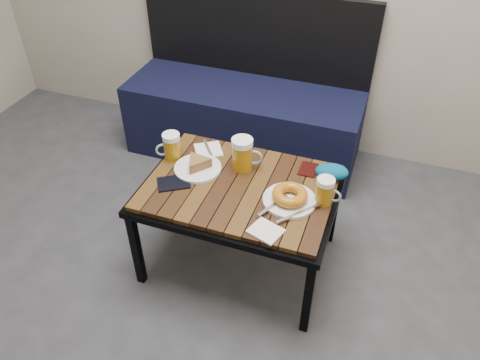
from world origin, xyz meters
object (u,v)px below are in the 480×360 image
(bench, at_px, (244,113))
(passport_navy, at_px, (174,183))
(plate_bagel, at_px, (290,197))
(passport_burgundy, at_px, (308,169))
(cafe_table, at_px, (240,193))
(beer_mug_right, at_px, (325,191))
(beer_mug_left, at_px, (171,146))
(beer_mug_centre, at_px, (243,154))
(plate_pie, at_px, (198,165))
(knit_pouch, at_px, (332,172))

(bench, bearing_deg, passport_navy, -89.37)
(plate_bagel, xyz_separation_m, passport_burgundy, (0.02, 0.24, -0.02))
(cafe_table, height_order, beer_mug_right, beer_mug_right)
(beer_mug_left, xyz_separation_m, passport_burgundy, (0.62, 0.12, -0.06))
(beer_mug_centre, bearing_deg, plate_pie, -168.10)
(beer_mug_centre, distance_m, plate_bagel, 0.30)
(bench, distance_m, knit_pouch, 0.98)
(plate_pie, bearing_deg, plate_bagel, -9.43)
(bench, distance_m, beer_mug_right, 1.12)
(beer_mug_left, height_order, knit_pouch, beer_mug_left)
(cafe_table, relative_size, plate_bagel, 3.16)
(cafe_table, xyz_separation_m, beer_mug_right, (0.36, 0.01, 0.10))
(plate_pie, xyz_separation_m, passport_burgundy, (0.47, 0.17, -0.02))
(passport_navy, bearing_deg, plate_bagel, 63.65)
(cafe_table, height_order, knit_pouch, knit_pouch)
(passport_burgundy, bearing_deg, knit_pouch, -10.54)
(beer_mug_right, bearing_deg, knit_pouch, 97.50)
(beer_mug_centre, xyz_separation_m, beer_mug_right, (0.39, -0.11, -0.02))
(cafe_table, bearing_deg, passport_burgundy, 38.96)
(beer_mug_left, height_order, passport_burgundy, beer_mug_left)
(beer_mug_right, bearing_deg, passport_navy, -164.54)
(plate_pie, height_order, passport_burgundy, plate_pie)
(plate_bagel, relative_size, passport_burgundy, 2.49)
(plate_pie, height_order, plate_bagel, plate_bagel)
(beer_mug_right, bearing_deg, plate_pie, -176.00)
(beer_mug_right, xyz_separation_m, passport_burgundy, (-0.11, 0.19, -0.06))
(plate_bagel, height_order, passport_burgundy, plate_bagel)
(beer_mug_centre, relative_size, plate_pie, 0.72)
(plate_pie, bearing_deg, beer_mug_centre, 23.55)
(knit_pouch, bearing_deg, passport_burgundy, 169.72)
(beer_mug_right, xyz_separation_m, passport_navy, (-0.64, -0.10, -0.06))
(bench, distance_m, passport_burgundy, 0.89)
(plate_bagel, bearing_deg, cafe_table, 171.46)
(bench, distance_m, plate_pie, 0.88)
(plate_pie, distance_m, passport_navy, 0.14)
(passport_navy, xyz_separation_m, passport_burgundy, (0.53, 0.29, -0.00))
(cafe_table, distance_m, beer_mug_left, 0.39)
(bench, height_order, beer_mug_left, bench)
(bench, relative_size, plate_bagel, 5.26)
(beer_mug_left, relative_size, passport_burgundy, 1.21)
(beer_mug_left, distance_m, passport_burgundy, 0.63)
(passport_navy, relative_size, passport_burgundy, 1.29)
(beer_mug_left, relative_size, plate_bagel, 0.48)
(passport_navy, bearing_deg, beer_mug_right, 66.54)
(passport_burgundy, xyz_separation_m, knit_pouch, (0.11, -0.02, 0.03))
(cafe_table, relative_size, beer_mug_right, 7.01)
(beer_mug_left, height_order, plate_bagel, beer_mug_left)
(beer_mug_centre, xyz_separation_m, plate_bagel, (0.26, -0.15, -0.05))
(beer_mug_centre, xyz_separation_m, passport_burgundy, (0.28, 0.08, -0.07))
(cafe_table, relative_size, plate_pie, 3.95)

